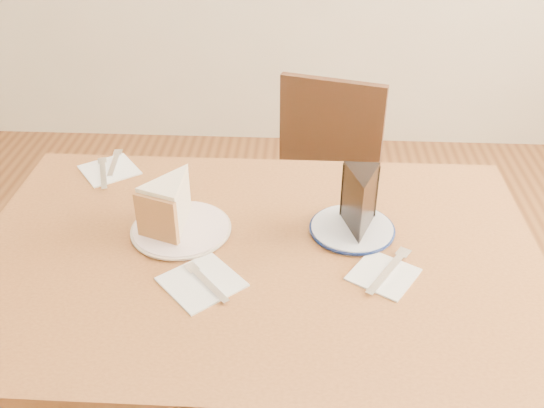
{
  "coord_description": "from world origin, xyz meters",
  "views": [
    {
      "loc": [
        0.09,
        -1.01,
        1.53
      ],
      "look_at": [
        0.03,
        0.11,
        0.8
      ],
      "focal_mm": 40.0,
      "sensor_mm": 36.0,
      "label": 1
    }
  ],
  "objects": [
    {
      "name": "plate_cream",
      "position": [
        -0.17,
        0.06,
        0.76
      ],
      "size": [
        0.21,
        0.21,
        0.01
      ],
      "primitive_type": "cylinder",
      "color": "white",
      "rests_on": "table"
    },
    {
      "name": "fork_spare",
      "position": [
        -0.4,
        0.35,
        0.76
      ],
      "size": [
        0.03,
        0.14,
        0.0
      ],
      "primitive_type": "cube",
      "rotation": [
        0.0,
        0.0,
        0.11
      ],
      "color": "silver",
      "rests_on": "napkin_spare"
    },
    {
      "name": "chair_far",
      "position": [
        0.15,
        0.67,
        0.46
      ],
      "size": [
        0.5,
        0.5,
        0.82
      ],
      "rotation": [
        0.0,
        0.0,
        2.87
      ],
      "color": "black",
      "rests_on": "ground"
    },
    {
      "name": "fork_cream",
      "position": [
        -0.09,
        -0.11,
        0.76
      ],
      "size": [
        0.1,
        0.12,
        0.0
      ],
      "primitive_type": "cube",
      "rotation": [
        0.0,
        0.0,
        0.7
      ],
      "color": "silver",
      "rests_on": "napkin_cream"
    },
    {
      "name": "table",
      "position": [
        0.0,
        0.0,
        0.65
      ],
      "size": [
        1.2,
        0.8,
        0.75
      ],
      "color": "brown",
      "rests_on": "ground"
    },
    {
      "name": "napkin_spare",
      "position": [
        -0.4,
        0.32,
        0.75
      ],
      "size": [
        0.18,
        0.18,
        0.0
      ],
      "primitive_type": "cube",
      "rotation": [
        0.0,
        0.0,
        0.64
      ],
      "color": "white",
      "rests_on": "table"
    },
    {
      "name": "carrot_cake",
      "position": [
        -0.18,
        0.08,
        0.81
      ],
      "size": [
        0.13,
        0.16,
        0.1
      ],
      "primitive_type": null,
      "rotation": [
        0.0,
        0.0,
        -0.36
      ],
      "color": "beige",
      "rests_on": "plate_cream"
    },
    {
      "name": "knife_spare",
      "position": [
        -0.41,
        0.29,
        0.76
      ],
      "size": [
        0.06,
        0.16,
        0.0
      ],
      "primitive_type": "cube",
      "rotation": [
        0.0,
        0.0,
        0.32
      ],
      "color": "silver",
      "rests_on": "napkin_spare"
    },
    {
      "name": "napkin_navy",
      "position": [
        0.26,
        -0.06,
        0.75
      ],
      "size": [
        0.16,
        0.16,
        0.0
      ],
      "primitive_type": "cube",
      "rotation": [
        0.0,
        0.0,
        -0.56
      ],
      "color": "white",
      "rests_on": "table"
    },
    {
      "name": "knife_navy",
      "position": [
        0.27,
        -0.06,
        0.76
      ],
      "size": [
        0.1,
        0.15,
        0.0
      ],
      "primitive_type": "cube",
      "rotation": [
        0.0,
        0.0,
        -0.55
      ],
      "color": "silver",
      "rests_on": "napkin_navy"
    },
    {
      "name": "chocolate_cake",
      "position": [
        0.22,
        0.08,
        0.82
      ],
      "size": [
        0.08,
        0.11,
        0.13
      ],
      "primitive_type": null,
      "rotation": [
        0.0,
        0.0,
        3.11
      ],
      "color": "black",
      "rests_on": "plate_navy"
    },
    {
      "name": "plate_navy",
      "position": [
        0.21,
        0.08,
        0.76
      ],
      "size": [
        0.18,
        0.18,
        0.01
      ],
      "primitive_type": "cylinder",
      "color": "white",
      "rests_on": "table"
    },
    {
      "name": "napkin_cream",
      "position": [
        -0.1,
        -0.11,
        0.75
      ],
      "size": [
        0.19,
        0.19,
        0.0
      ],
      "primitive_type": "cube",
      "rotation": [
        0.0,
        0.0,
        0.74
      ],
      "color": "white",
      "rests_on": "table"
    }
  ]
}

